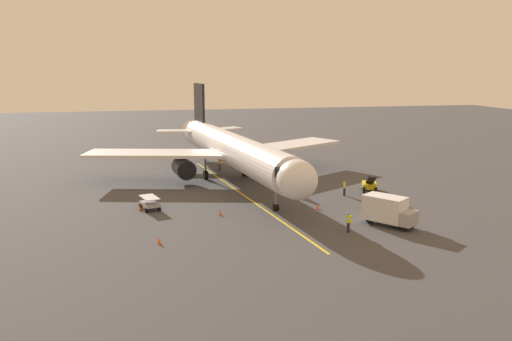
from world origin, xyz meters
The scene contains 14 objects.
ground_plane centered at (0.00, 0.00, 0.00)m, with size 220.00×220.00×0.00m, color #424244.
apron_lead_in_line centered at (0.04, 6.66, 0.01)m, with size 0.24×40.00×0.01m, color yellow.
airplane centered at (0.08, 0.38, 4.00)m, with size 34.43×40.28×11.50m.
ground_crew_marshaller centered at (-6.28, 21.81, 0.89)m, with size 0.45×0.35×1.71m.
ground_crew_wing_walker centered at (0.53, -7.19, 0.89)m, with size 0.40×0.47×1.71m.
ground_crew_loader centered at (-10.77, 9.77, 0.89)m, with size 0.38×0.47×1.71m.
box_truck_near_nose centered at (-10.52, 20.73, 1.39)m, with size 4.31×4.86×2.62m.
baggage_cart_portside centered at (-12.45, 14.97, 0.66)m, with size 2.64×2.93×1.27m.
baggage_cart_starboard_side centered at (10.12, 10.83, 0.66)m, with size 2.16×2.89×1.27m.
belt_loader_rear_apron centered at (-14.37, 8.33, 0.71)m, with size 2.71×4.71×2.32m.
safety_cone_nose_left centered at (11.06, 10.99, 0.28)m, with size 0.32×0.32×0.55m, color #F2590F.
safety_cone_nose_right centered at (3.63, 14.27, 0.28)m, with size 0.32×0.32×0.55m, color #F2590F.
safety_cone_wing_port centered at (9.55, 21.31, 0.28)m, with size 0.32×0.32×0.55m, color #F2590F.
safety_cone_wing_starboard centered at (-6.14, 14.19, 0.28)m, with size 0.32×0.32×0.55m, color #F2590F.
Camera 1 is at (10.30, 60.99, 13.81)m, focal length 36.05 mm.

